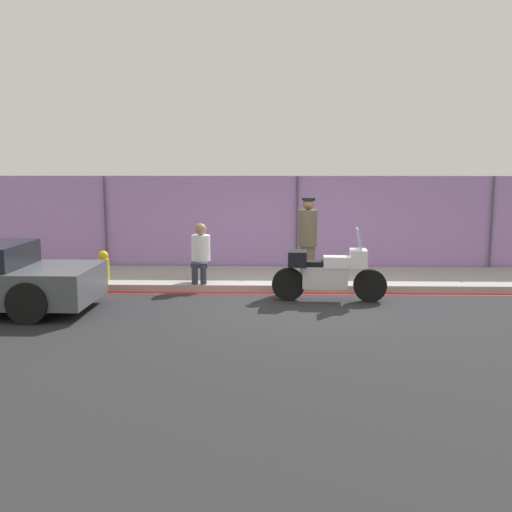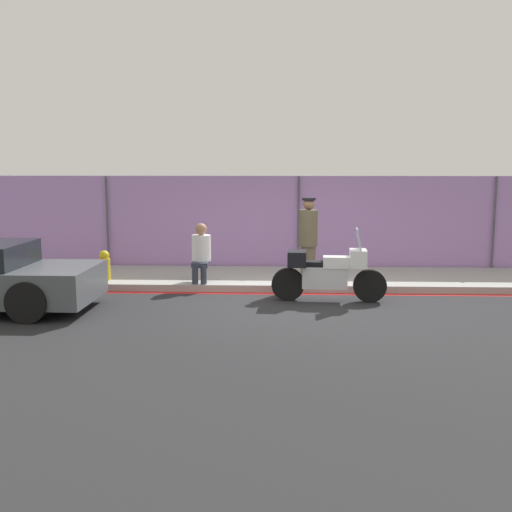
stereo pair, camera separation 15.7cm
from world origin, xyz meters
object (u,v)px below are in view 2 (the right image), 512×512
object	(u,v)px
motorcycle	(328,272)
officer_standing	(308,239)
fire_hydrant	(105,265)
person_seated_on_curb	(201,250)

from	to	relation	value
motorcycle	officer_standing	xyz separation A→B (m)	(-0.32, 1.25, 0.50)
motorcycle	fire_hydrant	bearing A→B (deg)	168.98
motorcycle	fire_hydrant	xyz separation A→B (m)	(-4.79, 1.24, -0.11)
fire_hydrant	officer_standing	bearing A→B (deg)	0.13
motorcycle	person_seated_on_curb	size ratio (longest dim) A/B	1.79
officer_standing	fire_hydrant	bearing A→B (deg)	-179.87
officer_standing	person_seated_on_curb	size ratio (longest dim) A/B	1.44
person_seated_on_curb	motorcycle	bearing A→B (deg)	-24.12
person_seated_on_curb	fire_hydrant	xyz separation A→B (m)	(-2.14, 0.05, -0.37)
officer_standing	person_seated_on_curb	bearing A→B (deg)	-178.49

